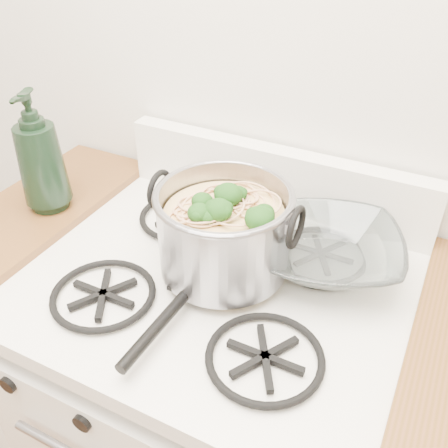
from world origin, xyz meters
TOP-DOWN VIEW (x-y plane):
  - gas_range at (0.00, 1.26)m, footprint 0.76×0.66m
  - counter_left at (-0.51, 1.26)m, footprint 0.25×0.65m
  - stock_pot at (0.01, 1.29)m, footprint 0.30×0.27m
  - spatula at (-0.01, 1.22)m, footprint 0.30×0.32m
  - glass_bowl at (0.19, 1.39)m, footprint 0.15×0.15m
  - bottle at (-0.47, 1.30)m, footprint 0.14×0.14m

SIDE VIEW (x-z plane):
  - gas_range at x=0.00m, z-range -0.03..0.90m
  - counter_left at x=-0.51m, z-range 0.00..0.92m
  - spatula at x=-0.01m, z-range 0.92..0.95m
  - glass_bowl at x=0.19m, z-range 0.92..0.95m
  - stock_pot at x=0.01m, z-range 0.92..1.10m
  - bottle at x=-0.47m, z-range 0.92..1.21m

